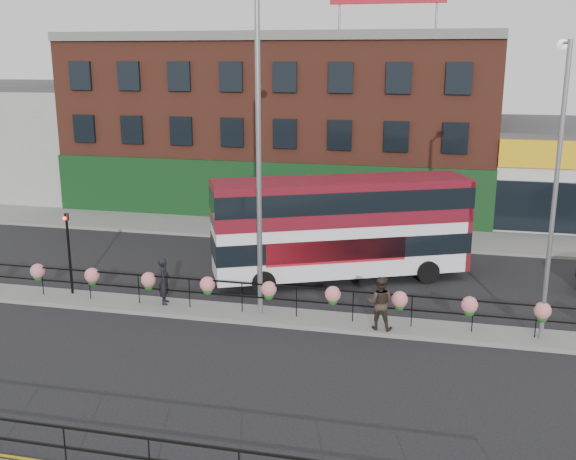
% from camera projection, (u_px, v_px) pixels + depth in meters
% --- Properties ---
extents(ground, '(120.00, 120.00, 0.00)m').
position_uv_depth(ground, '(269.00, 318.00, 24.06)').
color(ground, black).
rests_on(ground, ground).
extents(north_pavement, '(60.00, 4.00, 0.15)m').
position_uv_depth(north_pavement, '(327.00, 233.00, 35.36)').
color(north_pavement, gray).
rests_on(north_pavement, ground).
extents(median, '(60.00, 1.60, 0.15)m').
position_uv_depth(median, '(269.00, 316.00, 24.04)').
color(median, gray).
rests_on(median, ground).
extents(brick_building, '(25.00, 12.21, 10.30)m').
position_uv_depth(brick_building, '(287.00, 121.00, 42.47)').
color(brick_building, brown).
rests_on(brick_building, ground).
extents(warehouse_west, '(15.50, 12.00, 7.30)m').
position_uv_depth(warehouse_west, '(7.00, 136.00, 47.31)').
color(warehouse_west, '#979793').
rests_on(warehouse_west, ground).
extents(median_railing, '(30.04, 0.56, 1.23)m').
position_uv_depth(median_railing, '(269.00, 290.00, 23.80)').
color(median_railing, black).
rests_on(median_railing, median).
extents(south_railing, '(20.04, 0.05, 1.12)m').
position_uv_depth(south_railing, '(64.00, 439.00, 14.74)').
color(south_railing, black).
rests_on(south_railing, south_pavement).
extents(double_decker_bus, '(10.63, 6.61, 4.27)m').
position_uv_depth(double_decker_bus, '(342.00, 218.00, 27.61)').
color(double_decker_bus, white).
rests_on(double_decker_bus, ground).
extents(pedestrian_a, '(0.86, 0.74, 1.77)m').
position_uv_depth(pedestrian_a, '(164.00, 281.00, 24.86)').
color(pedestrian_a, black).
rests_on(pedestrian_a, median).
extents(pedestrian_b, '(0.97, 0.80, 1.84)m').
position_uv_depth(pedestrian_b, '(380.00, 303.00, 22.53)').
color(pedestrian_b, '#31271E').
rests_on(pedestrian_b, median).
extents(lamp_column_west, '(0.40, 1.98, 11.26)m').
position_uv_depth(lamp_column_west, '(261.00, 125.00, 22.78)').
color(lamp_column_west, gray).
rests_on(lamp_column_west, median).
extents(lamp_column_east, '(0.34, 1.66, 9.45)m').
position_uv_depth(lamp_column_east, '(556.00, 167.00, 20.82)').
color(lamp_column_east, gray).
rests_on(lamp_column_east, median).
extents(traffic_light_median, '(0.15, 0.28, 3.65)m').
position_uv_depth(traffic_light_median, '(68.00, 236.00, 25.56)').
color(traffic_light_median, black).
rests_on(traffic_light_median, median).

